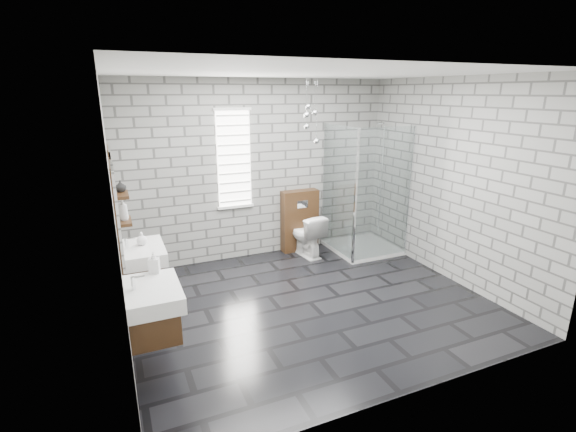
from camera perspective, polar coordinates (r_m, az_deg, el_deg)
floor at (r=5.28m, az=3.06°, el=-11.82°), size 4.20×3.60×0.02m
ceiling at (r=4.65m, az=3.61°, el=19.13°), size 4.20×3.60×0.02m
wall_back at (r=6.42m, az=-3.96°, el=6.23°), size 4.20×0.02×2.70m
wall_front at (r=3.34m, az=17.34°, el=-4.40°), size 4.20×0.02×2.70m
wall_left at (r=4.31m, az=-22.69°, el=-0.26°), size 0.02×3.60×2.70m
wall_right at (r=6.02m, az=21.66°, el=4.39°), size 0.02×3.60×2.70m
vanity_left at (r=3.97m, az=-18.54°, el=-10.45°), size 0.47×0.70×1.57m
vanity_right at (r=4.96m, az=-19.74°, el=-5.04°), size 0.47×0.70×1.57m
shelf_lower at (r=4.27m, az=-21.56°, el=-0.70°), size 0.14×0.30×0.03m
shelf_upper at (r=4.20m, az=-21.94°, el=2.68°), size 0.14×0.30×0.03m
window at (r=6.24m, az=-7.41°, el=7.70°), size 0.56×0.05×1.48m
cistern_panel at (r=6.76m, az=1.60°, el=-0.62°), size 0.60×0.20×1.00m
flush_plate at (r=6.58m, az=2.00°, el=1.62°), size 0.18×0.01×0.12m
shower_enclosure at (r=6.73m, az=10.14°, el=-0.92°), size 1.00×1.00×2.03m
pendant_cluster at (r=6.17m, az=3.07°, el=13.01°), size 0.29×0.24×0.93m
toilet at (r=6.58m, az=2.54°, el=-2.58°), size 0.46×0.71×0.68m
soap_bottle_a at (r=4.18m, az=-17.88°, el=-6.00°), size 0.12×0.12×0.21m
soap_bottle_b at (r=4.96m, az=-19.36°, el=-2.93°), size 0.13×0.13×0.15m
soap_bottle_c at (r=4.23m, az=-21.60°, el=0.85°), size 0.11×0.11×0.21m
vase at (r=4.25m, az=-21.94°, el=3.81°), size 0.13×0.13×0.11m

